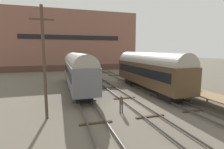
# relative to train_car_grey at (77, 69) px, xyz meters

# --- Properties ---
(ground_plane) EXTENTS (200.00, 200.00, 0.00)m
(ground_plane) POSITION_rel_train_car_grey_xyz_m (4.65, -9.76, -2.99)
(ground_plane) COLOR #60594C
(track_left) EXTENTS (2.60, 60.00, 0.26)m
(track_left) POSITION_rel_train_car_grey_xyz_m (-0.00, -9.76, -2.84)
(track_left) COLOR #4C4742
(track_left) RESTS_ON ground
(track_middle) EXTENTS (2.60, 60.00, 0.26)m
(track_middle) POSITION_rel_train_car_grey_xyz_m (4.65, -9.76, -2.84)
(track_middle) COLOR #4C4742
(track_middle) RESTS_ON ground
(track_right) EXTENTS (2.60, 60.00, 0.26)m
(track_right) POSITION_rel_train_car_grey_xyz_m (9.29, -9.76, -2.84)
(track_right) COLOR #4C4742
(track_right) RESTS_ON ground
(train_car_grey) EXTENTS (2.87, 18.25, 5.21)m
(train_car_grey) POSITION_rel_train_car_grey_xyz_m (0.00, 0.00, 0.00)
(train_car_grey) COLOR black
(train_car_grey) RESTS_ON ground
(train_car_brown) EXTENTS (3.06, 15.77, 5.33)m
(train_car_brown) POSITION_rel_train_car_grey_xyz_m (9.29, -3.88, 0.04)
(train_car_brown) COLOR black
(train_car_brown) RESTS_ON ground
(station_platform) EXTENTS (2.50, 14.12, 1.13)m
(station_platform) POSITION_rel_train_car_grey_xyz_m (11.86, -10.59, -1.94)
(station_platform) COLOR #8C704C
(station_platform) RESTS_ON ground
(bench) EXTENTS (1.40, 0.40, 0.91)m
(bench) POSITION_rel_train_car_grey_xyz_m (11.98, -9.15, -1.37)
(bench) COLOR brown
(bench) RESTS_ON station_platform
(person_worker) EXTENTS (0.32, 0.32, 1.69)m
(person_worker) POSITION_rel_train_car_grey_xyz_m (2.65, -11.16, -1.97)
(person_worker) COLOR #282833
(person_worker) RESTS_ON ground
(utility_pole) EXTENTS (1.80, 0.24, 9.00)m
(utility_pole) POSITION_rel_train_car_grey_xyz_m (-3.63, -10.56, 1.68)
(utility_pole) COLOR #473828
(utility_pole) RESTS_ON ground
(warehouse_building) EXTENTS (37.76, 10.16, 16.53)m
(warehouse_building) POSITION_rel_train_car_grey_xyz_m (1.26, 28.89, 5.28)
(warehouse_building) COLOR #4F342A
(warehouse_building) RESTS_ON ground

